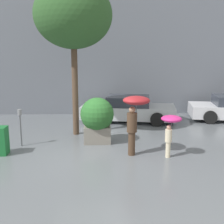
# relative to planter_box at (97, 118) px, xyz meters

# --- Properties ---
(ground_plane) EXTENTS (40.00, 40.00, 0.00)m
(ground_plane) POSITION_rel_planter_box_xyz_m (-0.25, -1.23, -0.92)
(ground_plane) COLOR slate
(building_facade) EXTENTS (18.00, 0.30, 6.00)m
(building_facade) POSITION_rel_planter_box_xyz_m (-0.25, 5.27, 2.08)
(building_facade) COLOR slate
(building_facade) RESTS_ON ground
(planter_box) EXTENTS (1.19, 1.19, 1.65)m
(planter_box) POSITION_rel_planter_box_xyz_m (0.00, 0.00, 0.00)
(planter_box) COLOR gray
(planter_box) RESTS_ON ground
(person_adult) EXTENTS (0.84, 0.84, 1.88)m
(person_adult) POSITION_rel_planter_box_xyz_m (1.18, -1.31, 0.50)
(person_adult) COLOR #473323
(person_adult) RESTS_ON ground
(person_child) EXTENTS (0.63, 0.63, 1.31)m
(person_child) POSITION_rel_planter_box_xyz_m (2.25, -1.56, 0.12)
(person_child) COLOR beige
(person_child) RESTS_ON ground
(parked_car_near) EXTENTS (4.63, 2.59, 1.20)m
(parked_car_near) POSITION_rel_planter_box_xyz_m (1.46, 3.41, -0.35)
(parked_car_near) COLOR #B7BCC1
(parked_car_near) RESTS_ON ground
(street_tree) EXTENTS (2.92, 2.92, 5.81)m
(street_tree) POSITION_rel_planter_box_xyz_m (-0.86, 1.16, 3.62)
(street_tree) COLOR brown
(street_tree) RESTS_ON ground
(parking_meter) EXTENTS (0.14, 0.14, 1.30)m
(parking_meter) POSITION_rel_planter_box_xyz_m (-2.64, -0.26, 0.01)
(parking_meter) COLOR #595B60
(parking_meter) RESTS_ON ground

